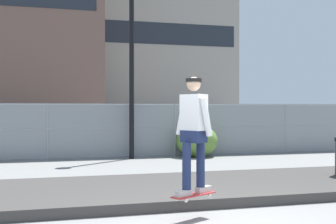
{
  "coord_description": "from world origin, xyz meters",
  "views": [
    {
      "loc": [
        -2.21,
        -5.59,
        1.67
      ],
      "look_at": [
        0.64,
        4.72,
        1.59
      ],
      "focal_mm": 47.2,
      "sensor_mm": 36.0,
      "label": 1
    }
  ],
  "objects_px": {
    "street_lamp": "(132,38)",
    "skateboard": "(194,195)",
    "shrub_left": "(197,141)",
    "skater": "(194,128)",
    "parked_car_near": "(8,131)",
    "parked_car_mid": "(164,129)",
    "parked_car_far": "(283,127)"
  },
  "relations": [
    {
      "from": "street_lamp",
      "to": "parked_car_far",
      "type": "distance_m",
      "value": 8.58
    },
    {
      "from": "skater",
      "to": "street_lamp",
      "type": "xyz_separation_m",
      "value": [
        0.63,
        8.28,
        2.64
      ]
    },
    {
      "from": "street_lamp",
      "to": "shrub_left",
      "type": "relative_size",
      "value": 4.41
    },
    {
      "from": "skateboard",
      "to": "parked_car_far",
      "type": "xyz_separation_m",
      "value": [
        8.01,
        11.28,
        0.46
      ]
    },
    {
      "from": "shrub_left",
      "to": "skater",
      "type": "bearing_deg",
      "value": -109.53
    },
    {
      "from": "skater",
      "to": "parked_car_far",
      "type": "bearing_deg",
      "value": 54.64
    },
    {
      "from": "parked_car_mid",
      "to": "skater",
      "type": "bearing_deg",
      "value": -102.68
    },
    {
      "from": "skateboard",
      "to": "parked_car_mid",
      "type": "height_order",
      "value": "parked_car_mid"
    },
    {
      "from": "parked_car_far",
      "to": "shrub_left",
      "type": "distance_m",
      "value": 5.98
    },
    {
      "from": "street_lamp",
      "to": "skateboard",
      "type": "bearing_deg",
      "value": -94.34
    },
    {
      "from": "skater",
      "to": "shrub_left",
      "type": "distance_m",
      "value": 8.72
    },
    {
      "from": "parked_car_near",
      "to": "parked_car_far",
      "type": "bearing_deg",
      "value": 0.24
    },
    {
      "from": "street_lamp",
      "to": "parked_car_mid",
      "type": "bearing_deg",
      "value": 57.1
    },
    {
      "from": "parked_car_near",
      "to": "parked_car_far",
      "type": "relative_size",
      "value": 1.0
    },
    {
      "from": "skateboard",
      "to": "parked_car_near",
      "type": "xyz_separation_m",
      "value": [
        -3.5,
        11.24,
        0.46
      ]
    },
    {
      "from": "parked_car_mid",
      "to": "parked_car_far",
      "type": "xyz_separation_m",
      "value": [
        5.49,
        0.07,
        0.0
      ]
    },
    {
      "from": "skateboard",
      "to": "shrub_left",
      "type": "bearing_deg",
      "value": 70.47
    },
    {
      "from": "parked_car_near",
      "to": "shrub_left",
      "type": "height_order",
      "value": "parked_car_near"
    },
    {
      "from": "parked_car_near",
      "to": "shrub_left",
      "type": "xyz_separation_m",
      "value": [
        6.41,
        -3.06,
        -0.27
      ]
    },
    {
      "from": "skater",
      "to": "parked_car_mid",
      "type": "relative_size",
      "value": 0.4
    },
    {
      "from": "skateboard",
      "to": "skater",
      "type": "height_order",
      "value": "skater"
    },
    {
      "from": "street_lamp",
      "to": "parked_car_far",
      "type": "xyz_separation_m",
      "value": [
        7.38,
        3.0,
        -3.19
      ]
    },
    {
      "from": "parked_car_near",
      "to": "shrub_left",
      "type": "relative_size",
      "value": 3.09
    },
    {
      "from": "skater",
      "to": "street_lamp",
      "type": "bearing_deg",
      "value": 85.66
    },
    {
      "from": "parked_car_mid",
      "to": "parked_car_far",
      "type": "height_order",
      "value": "same"
    },
    {
      "from": "skateboard",
      "to": "street_lamp",
      "type": "relative_size",
      "value": 0.12
    },
    {
      "from": "parked_car_near",
      "to": "parked_car_mid",
      "type": "distance_m",
      "value": 6.03
    },
    {
      "from": "skater",
      "to": "shrub_left",
      "type": "xyz_separation_m",
      "value": [
        2.9,
        8.18,
        -0.83
      ]
    },
    {
      "from": "street_lamp",
      "to": "shrub_left",
      "type": "bearing_deg",
      "value": -2.62
    },
    {
      "from": "parked_car_mid",
      "to": "parked_car_far",
      "type": "relative_size",
      "value": 0.98
    },
    {
      "from": "street_lamp",
      "to": "parked_car_near",
      "type": "relative_size",
      "value": 1.43
    },
    {
      "from": "parked_car_mid",
      "to": "shrub_left",
      "type": "bearing_deg",
      "value": -82.89
    }
  ]
}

